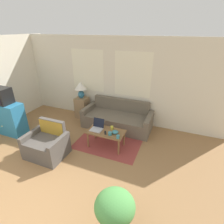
# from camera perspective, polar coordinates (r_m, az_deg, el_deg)

# --- Properties ---
(wall_back) EXTENTS (6.94, 0.06, 2.60)m
(wall_back) POSITION_cam_1_polar(r_m,az_deg,el_deg) (5.51, 0.01, 10.23)
(wall_back) COLOR silver
(wall_back) RESTS_ON ground_plane
(rug) EXTENTS (1.68, 1.91, 0.01)m
(rug) POSITION_cam_1_polar(r_m,az_deg,el_deg) (5.03, 0.41, -7.74)
(rug) COLOR brown
(rug) RESTS_ON ground_plane
(couch) EXTENTS (2.06, 0.87, 0.81)m
(couch) POSITION_cam_1_polar(r_m,az_deg,el_deg) (5.38, 1.88, -2.26)
(couch) COLOR #665B4C
(couch) RESTS_ON ground_plane
(armchair) EXTENTS (0.90, 0.71, 0.82)m
(armchair) POSITION_cam_1_polar(r_m,az_deg,el_deg) (4.51, -20.29, -9.98)
(armchair) COLOR #514C47
(armchair) RESTS_ON ground_plane
(tv_dresser) EXTENTS (1.01, 0.44, 0.93)m
(tv_dresser) POSITION_cam_1_polar(r_m,az_deg,el_deg) (5.78, -30.94, -1.77)
(tv_dresser) COLOR teal
(tv_dresser) RESTS_ON ground_plane
(television) EXTENTS (0.52, 0.37, 0.44)m
(television) POSITION_cam_1_polar(r_m,az_deg,el_deg) (5.54, -32.54, 4.51)
(television) COLOR black
(television) RESTS_ON tv_dresser
(side_table) EXTENTS (0.39, 0.39, 0.70)m
(side_table) POSITION_cam_1_polar(r_m,az_deg,el_deg) (6.00, -9.69, 1.47)
(side_table) COLOR #937551
(side_table) RESTS_ON ground_plane
(table_lamp) EXTENTS (0.39, 0.39, 0.54)m
(table_lamp) POSITION_cam_1_polar(r_m,az_deg,el_deg) (5.75, -10.21, 7.83)
(table_lamp) COLOR teal
(table_lamp) RESTS_ON side_table
(coffee_table) EXTENTS (0.93, 0.51, 0.44)m
(coffee_table) POSITION_cam_1_polar(r_m,az_deg,el_deg) (4.44, -1.97, -6.90)
(coffee_table) COLOR brown
(coffee_table) RESTS_ON ground_plane
(laptop) EXTENTS (0.30, 0.30, 0.25)m
(laptop) POSITION_cam_1_polar(r_m,az_deg,el_deg) (4.48, -4.84, -4.90)
(laptop) COLOR #B7B7BC
(laptop) RESTS_ON coffee_table
(cup_navy) EXTENTS (0.09, 0.09, 0.08)m
(cup_navy) POSITION_cam_1_polar(r_m,az_deg,el_deg) (4.24, -0.68, -7.05)
(cup_navy) COLOR teal
(cup_navy) RESTS_ON coffee_table
(cup_yellow) EXTENTS (0.08, 0.08, 0.08)m
(cup_yellow) POSITION_cam_1_polar(r_m,az_deg,el_deg) (4.47, -0.03, -5.13)
(cup_yellow) COLOR gold
(cup_yellow) RESTS_ON coffee_table
(cup_white) EXTENTS (0.08, 0.08, 0.08)m
(cup_white) POSITION_cam_1_polar(r_m,az_deg,el_deg) (4.13, 1.95, -8.06)
(cup_white) COLOR teal
(cup_white) RESTS_ON coffee_table
(snack_bowl) EXTENTS (0.16, 0.16, 0.06)m
(snack_bowl) POSITION_cam_1_polar(r_m,az_deg,el_deg) (4.31, 1.03, -6.55)
(snack_bowl) COLOR teal
(snack_bowl) RESTS_ON coffee_table
(tv_remote) EXTENTS (0.11, 0.15, 0.02)m
(tv_remote) POSITION_cam_1_polar(r_m,az_deg,el_deg) (4.33, -2.22, -6.74)
(tv_remote) COLOR black
(tv_remote) RESTS_ON coffee_table
(potted_plant) EXTENTS (0.59, 0.59, 0.71)m
(potted_plant) POSITION_cam_1_polar(r_m,az_deg,el_deg) (2.86, 0.91, -28.90)
(potted_plant) COLOR #BCB2A3
(potted_plant) RESTS_ON ground_plane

